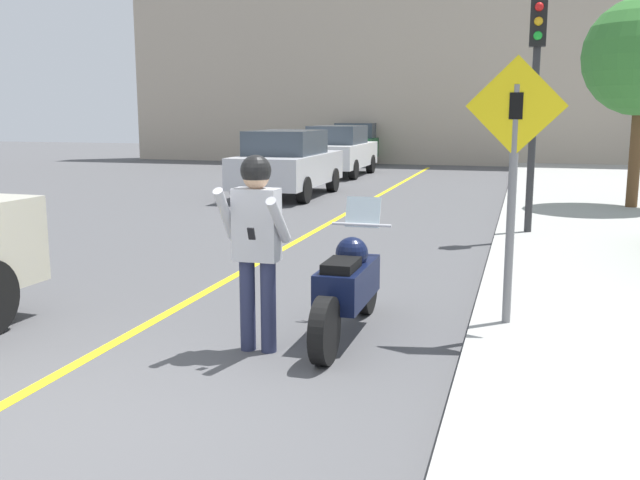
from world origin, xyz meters
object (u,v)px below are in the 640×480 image
at_px(crossing_sign, 513,165).
at_px(parked_car_silver, 288,163).
at_px(traffic_light, 536,72).
at_px(motorcycle, 348,286).
at_px(person_biker, 256,232).
at_px(parked_car_green, 359,143).
at_px(parked_car_white, 338,150).

xyz_separation_m(crossing_sign, parked_car_silver, (-5.74, 10.44, -0.80)).
bearing_deg(traffic_light, crossing_sign, -91.96).
bearing_deg(parked_car_silver, motorcycle, -68.41).
bearing_deg(crossing_sign, traffic_light, 88.04).
relative_size(person_biker, parked_car_silver, 0.42).
height_order(traffic_light, parked_car_green, traffic_light).
xyz_separation_m(crossing_sign, parked_car_green, (-6.70, 22.74, -0.80)).
height_order(traffic_light, parked_car_silver, traffic_light).
bearing_deg(motorcycle, parked_car_silver, 111.59).
xyz_separation_m(person_biker, parked_car_green, (-4.55, 23.75, -0.24)).
height_order(traffic_light, parked_car_white, traffic_light).
xyz_separation_m(person_biker, parked_car_white, (-3.87, 17.62, -0.24)).
distance_m(motorcycle, person_biker, 1.13).
bearing_deg(parked_car_silver, person_biker, -72.59).
height_order(person_biker, parked_car_silver, person_biker).
bearing_deg(parked_car_white, parked_car_green, 96.41).
relative_size(crossing_sign, traffic_light, 0.66).
height_order(motorcycle, parked_car_green, parked_car_green).
height_order(person_biker, traffic_light, traffic_light).
bearing_deg(parked_car_green, traffic_light, -68.23).
bearing_deg(motorcycle, parked_car_green, 102.76).
bearing_deg(traffic_light, parked_car_silver, 140.10).
distance_m(crossing_sign, parked_car_green, 23.72).
bearing_deg(person_biker, parked_car_white, 102.37).
relative_size(motorcycle, traffic_light, 0.59).
bearing_deg(parked_car_white, person_biker, -77.63).
bearing_deg(crossing_sign, motorcycle, -167.08).
relative_size(motorcycle, parked_car_silver, 0.53).
xyz_separation_m(traffic_light, parked_car_green, (-6.89, 17.26, -1.92)).
distance_m(motorcycle, traffic_light, 6.47).
xyz_separation_m(traffic_light, parked_car_silver, (-5.93, 4.96, -1.92)).
distance_m(person_biker, parked_car_white, 18.04).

